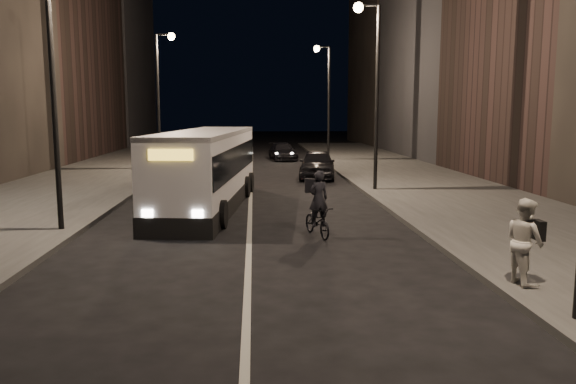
{
  "coord_description": "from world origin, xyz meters",
  "views": [
    {
      "loc": [
        0.15,
        -12.77,
        3.63
      ],
      "look_at": [
        1.06,
        1.99,
        1.5
      ],
      "focal_mm": 35.0,
      "sensor_mm": 36.0,
      "label": 1
    }
  ],
  "objects": [
    {
      "name": "cyclist_on_bicycle",
      "position": [
        1.99,
        3.19,
        0.65
      ],
      "size": [
        1.05,
        1.8,
        1.96
      ],
      "rotation": [
        0.0,
        0.0,
        0.29
      ],
      "color": "black",
      "rests_on": "ground"
    },
    {
      "name": "building_row_left",
      "position": [
        -16.0,
        28.5,
        11.0
      ],
      "size": [
        8.0,
        61.0,
        22.0
      ],
      "primitive_type": "cube",
      "color": "black",
      "rests_on": "ground"
    },
    {
      "name": "car_mid",
      "position": [
        -2.21,
        23.76,
        0.71
      ],
      "size": [
        1.64,
        4.35,
        1.42
      ],
      "primitive_type": "imported",
      "rotation": [
        0.0,
        0.0,
        3.11
      ],
      "color": "#323234",
      "rests_on": "ground"
    },
    {
      "name": "city_bus",
      "position": [
        -1.6,
        8.39,
        1.59
      ],
      "size": [
        3.41,
        10.96,
        2.91
      ],
      "rotation": [
        0.0,
        0.0,
        -0.1
      ],
      "color": "white",
      "rests_on": "ground"
    },
    {
      "name": "streetlight_right_far",
      "position": [
        5.33,
        28.0,
        5.36
      ],
      "size": [
        1.2,
        0.44,
        8.12
      ],
      "color": "black",
      "rests_on": "sidewalk_right"
    },
    {
      "name": "sidewalk_right",
      "position": [
        8.5,
        14.0,
        0.08
      ],
      "size": [
        7.0,
        70.0,
        0.16
      ],
      "primitive_type": "cube",
      "color": "#363734",
      "rests_on": "ground"
    },
    {
      "name": "streetlight_left_near",
      "position": [
        -5.33,
        4.0,
        5.36
      ],
      "size": [
        1.2,
        0.44,
        8.12
      ],
      "color": "black",
      "rests_on": "sidewalk_left"
    },
    {
      "name": "streetlight_right_mid",
      "position": [
        5.33,
        12.0,
        5.36
      ],
      "size": [
        1.2,
        0.44,
        8.12
      ],
      "color": "black",
      "rests_on": "sidewalk_right"
    },
    {
      "name": "car_far",
      "position": [
        2.33,
        29.3,
        0.62
      ],
      "size": [
        2.23,
        4.47,
        1.25
      ],
      "primitive_type": "imported",
      "rotation": [
        0.0,
        0.0,
        0.11
      ],
      "color": "black",
      "rests_on": "ground"
    },
    {
      "name": "sidewalk_left",
      "position": [
        -8.5,
        14.0,
        0.08
      ],
      "size": [
        7.0,
        70.0,
        0.16
      ],
      "primitive_type": "cube",
      "color": "#363734",
      "rests_on": "ground"
    },
    {
      "name": "car_near",
      "position": [
        3.6,
        17.5,
        0.78
      ],
      "size": [
        2.45,
        4.8,
        1.56
      ],
      "primitive_type": "imported",
      "rotation": [
        0.0,
        0.0,
        -0.13
      ],
      "color": "black",
      "rests_on": "ground"
    },
    {
      "name": "ground",
      "position": [
        0.0,
        0.0,
        0.0
      ],
      "size": [
        180.0,
        180.0,
        0.0
      ],
      "primitive_type": "plane",
      "color": "black",
      "rests_on": "ground"
    },
    {
      "name": "streetlight_left_far",
      "position": [
        -5.33,
        22.0,
        5.36
      ],
      "size": [
        1.2,
        0.44,
        8.12
      ],
      "color": "black",
      "rests_on": "sidewalk_left"
    },
    {
      "name": "pedestrian_woman",
      "position": [
        5.6,
        -2.03,
        1.04
      ],
      "size": [
        0.79,
        0.94,
        1.75
      ],
      "primitive_type": "imported",
      "rotation": [
        0.0,
        0.0,
        1.73
      ],
      "color": "beige",
      "rests_on": "sidewalk_right"
    },
    {
      "name": "building_row_right",
      "position": [
        16.0,
        27.5,
        10.5
      ],
      "size": [
        8.0,
        61.0,
        21.0
      ],
      "primitive_type": "cube",
      "color": "black",
      "rests_on": "ground"
    }
  ]
}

